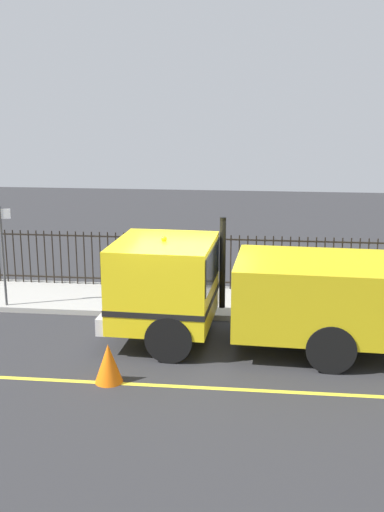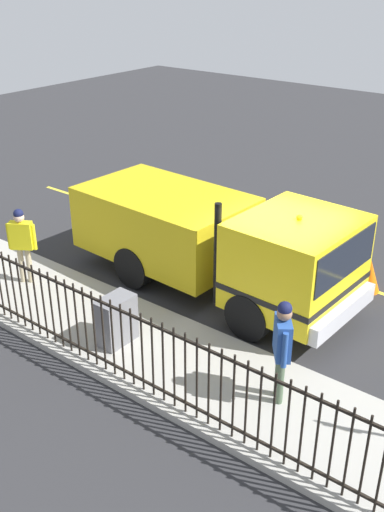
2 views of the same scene
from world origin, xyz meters
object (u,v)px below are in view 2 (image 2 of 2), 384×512
Objects in this scene: worker_standing at (282,341)px; utility_cabinet at (116,320)px; work_truck at (224,240)px; pedestrian_distant at (22,238)px; traffic_cone at (369,275)px.

worker_standing is 3.33m from utility_cabinet.
work_truck reaches higher than worker_standing.
work_truck is 3.80m from worker_standing.
worker_standing is at bearing 97.79° from utility_cabinet.
work_truck is at bearing -179.07° from pedestrian_distant.
traffic_cone is (-5.01, 2.84, -0.22)m from utility_cabinet.
worker_standing reaches higher than pedestrian_distant.
work_truck is at bearing 12.51° from worker_standing.
worker_standing is 1.96× the size of utility_cabinet.
pedestrian_distant is at bearing -53.00° from work_truck.
utility_cabinet is at bearing 138.67° from pedestrian_distant.
utility_cabinet is at bearing -4.45° from work_truck.
work_truck reaches higher than utility_cabinet.
worker_standing is 2.45× the size of traffic_cone.
utility_cabinet is 5.76m from traffic_cone.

